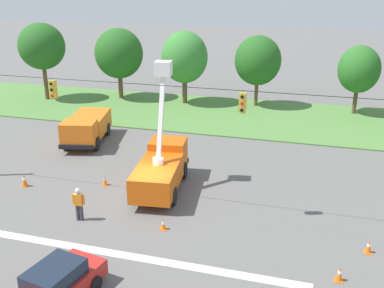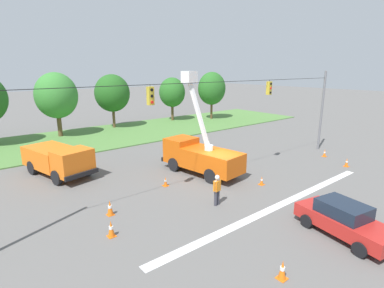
{
  "view_description": "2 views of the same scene",
  "coord_description": "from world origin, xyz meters",
  "px_view_note": "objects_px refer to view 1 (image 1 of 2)",
  "views": [
    {
      "loc": [
        8.28,
        -20.31,
        11.4
      ],
      "look_at": [
        1.45,
        3.36,
        2.44
      ],
      "focal_mm": 42.0,
      "sensor_mm": 36.0,
      "label": 1
    },
    {
      "loc": [
        -13.54,
        -13.66,
        7.42
      ],
      "look_at": [
        0.84,
        3.96,
        1.66
      ],
      "focal_mm": 28.0,
      "sensor_mm": 36.0,
      "label": 2
    }
  ],
  "objects_px": {
    "tree_centre": "(185,57)",
    "traffic_cone_centre_line": "(340,274)",
    "sedan_red": "(54,287)",
    "traffic_cone_mid_right": "(369,246)",
    "utility_truck_support_near": "(87,127)",
    "tree_west": "(119,54)",
    "traffic_cone_far_right": "(24,180)",
    "utility_truck_bucket_lift": "(162,166)",
    "traffic_cone_foreground_right": "(105,180)",
    "tree_far_west": "(42,46)",
    "traffic_cone_lane_edge_a": "(163,224)",
    "tree_east": "(258,61)",
    "tree_far_east": "(359,69)",
    "road_worker": "(79,202)"
  },
  "relations": [
    {
      "from": "tree_centre",
      "to": "traffic_cone_centre_line",
      "type": "xyz_separation_m",
      "value": [
        14.11,
        -24.9,
        -4.23
      ]
    },
    {
      "from": "sedan_red",
      "to": "traffic_cone_mid_right",
      "type": "xyz_separation_m",
      "value": [
        11.52,
        6.86,
        -0.48
      ]
    },
    {
      "from": "utility_truck_support_near",
      "to": "tree_west",
      "type": "bearing_deg",
      "value": 103.65
    },
    {
      "from": "traffic_cone_far_right",
      "to": "utility_truck_bucket_lift",
      "type": "bearing_deg",
      "value": 14.24
    },
    {
      "from": "traffic_cone_centre_line",
      "to": "traffic_cone_mid_right",
      "type": "bearing_deg",
      "value": 62.22
    },
    {
      "from": "tree_west",
      "to": "traffic_cone_foreground_right",
      "type": "distance_m",
      "value": 21.35
    },
    {
      "from": "tree_far_west",
      "to": "traffic_cone_far_right",
      "type": "bearing_deg",
      "value": -60.52
    },
    {
      "from": "utility_truck_support_near",
      "to": "traffic_cone_lane_edge_a",
      "type": "distance_m",
      "value": 14.2
    },
    {
      "from": "tree_east",
      "to": "traffic_cone_far_right",
      "type": "xyz_separation_m",
      "value": [
        -10.39,
        -21.72,
        -4.0
      ]
    },
    {
      "from": "utility_truck_bucket_lift",
      "to": "tree_far_east",
      "type": "bearing_deg",
      "value": 59.45
    },
    {
      "from": "tree_centre",
      "to": "utility_truck_support_near",
      "type": "distance_m",
      "value": 13.72
    },
    {
      "from": "utility_truck_bucket_lift",
      "to": "traffic_cone_centre_line",
      "type": "relative_size",
      "value": 10.67
    },
    {
      "from": "traffic_cone_foreground_right",
      "to": "traffic_cone_centre_line",
      "type": "xyz_separation_m",
      "value": [
        13.16,
        -5.61,
        0.03
      ]
    },
    {
      "from": "traffic_cone_centre_line",
      "to": "tree_far_east",
      "type": "bearing_deg",
      "value": 86.14
    },
    {
      "from": "utility_truck_support_near",
      "to": "road_worker",
      "type": "relative_size",
      "value": 3.55
    },
    {
      "from": "traffic_cone_foreground_right",
      "to": "traffic_cone_centre_line",
      "type": "height_order",
      "value": "traffic_cone_centre_line"
    },
    {
      "from": "tree_far_east",
      "to": "sedan_red",
      "type": "height_order",
      "value": "tree_far_east"
    },
    {
      "from": "traffic_cone_centre_line",
      "to": "tree_east",
      "type": "bearing_deg",
      "value": 105.64
    },
    {
      "from": "tree_east",
      "to": "tree_far_east",
      "type": "xyz_separation_m",
      "value": [
        8.97,
        -0.24,
        -0.32
      ]
    },
    {
      "from": "tree_east",
      "to": "road_worker",
      "type": "bearing_deg",
      "value": -102.21
    },
    {
      "from": "traffic_cone_mid_right",
      "to": "traffic_cone_centre_line",
      "type": "bearing_deg",
      "value": -117.78
    },
    {
      "from": "sedan_red",
      "to": "traffic_cone_foreground_right",
      "type": "relative_size",
      "value": 7.25
    },
    {
      "from": "traffic_cone_foreground_right",
      "to": "tree_west",
      "type": "bearing_deg",
      "value": 111.95
    },
    {
      "from": "utility_truck_bucket_lift",
      "to": "traffic_cone_lane_edge_a",
      "type": "bearing_deg",
      "value": -69.43
    },
    {
      "from": "tree_centre",
      "to": "traffic_cone_lane_edge_a",
      "type": "distance_m",
      "value": 24.23
    },
    {
      "from": "tree_west",
      "to": "traffic_cone_mid_right",
      "type": "bearing_deg",
      "value": -45.37
    },
    {
      "from": "tree_east",
      "to": "sedan_red",
      "type": "height_order",
      "value": "tree_east"
    },
    {
      "from": "traffic_cone_lane_edge_a",
      "to": "tree_centre",
      "type": "bearing_deg",
      "value": 104.47
    },
    {
      "from": "utility_truck_support_near",
      "to": "traffic_cone_foreground_right",
      "type": "relative_size",
      "value": 10.02
    },
    {
      "from": "sedan_red",
      "to": "utility_truck_support_near",
      "type": "bearing_deg",
      "value": 114.73
    },
    {
      "from": "tree_east",
      "to": "traffic_cone_foreground_right",
      "type": "height_order",
      "value": "tree_east"
    },
    {
      "from": "traffic_cone_far_right",
      "to": "tree_centre",
      "type": "bearing_deg",
      "value": 80.36
    },
    {
      "from": "tree_west",
      "to": "utility_truck_bucket_lift",
      "type": "height_order",
      "value": "utility_truck_bucket_lift"
    },
    {
      "from": "tree_centre",
      "to": "utility_truck_support_near",
      "type": "xyz_separation_m",
      "value": [
        -3.74,
        -12.76,
        -3.35
      ]
    },
    {
      "from": "traffic_cone_mid_right",
      "to": "tree_far_west",
      "type": "bearing_deg",
      "value": 145.6
    },
    {
      "from": "tree_far_west",
      "to": "traffic_cone_far_right",
      "type": "height_order",
      "value": "tree_far_west"
    },
    {
      "from": "tree_far_east",
      "to": "traffic_cone_foreground_right",
      "type": "height_order",
      "value": "tree_far_east"
    },
    {
      "from": "tree_far_west",
      "to": "traffic_cone_centre_line",
      "type": "bearing_deg",
      "value": -38.78
    },
    {
      "from": "traffic_cone_lane_edge_a",
      "to": "traffic_cone_far_right",
      "type": "xyz_separation_m",
      "value": [
        -9.48,
        2.34,
        0.14
      ]
    },
    {
      "from": "utility_truck_support_near",
      "to": "traffic_cone_far_right",
      "type": "bearing_deg",
      "value": -88.44
    },
    {
      "from": "tree_east",
      "to": "tree_far_east",
      "type": "distance_m",
      "value": 8.98
    },
    {
      "from": "road_worker",
      "to": "tree_centre",
      "type": "bearing_deg",
      "value": 93.89
    },
    {
      "from": "traffic_cone_mid_right",
      "to": "tree_west",
      "type": "bearing_deg",
      "value": 134.63
    },
    {
      "from": "traffic_cone_centre_line",
      "to": "utility_truck_support_near",
      "type": "bearing_deg",
      "value": 145.8
    },
    {
      "from": "utility_truck_bucket_lift",
      "to": "utility_truck_support_near",
      "type": "distance_m",
      "value": 10.06
    },
    {
      "from": "tree_far_west",
      "to": "traffic_cone_lane_edge_a",
      "type": "distance_m",
      "value": 29.15
    },
    {
      "from": "traffic_cone_centre_line",
      "to": "traffic_cone_far_right",
      "type": "bearing_deg",
      "value": 166.78
    },
    {
      "from": "tree_centre",
      "to": "traffic_cone_lane_edge_a",
      "type": "bearing_deg",
      "value": -75.53
    },
    {
      "from": "traffic_cone_mid_right",
      "to": "utility_truck_bucket_lift",
      "type": "bearing_deg",
      "value": 161.56
    },
    {
      "from": "tree_west",
      "to": "utility_truck_bucket_lift",
      "type": "relative_size",
      "value": 0.98
    }
  ]
}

